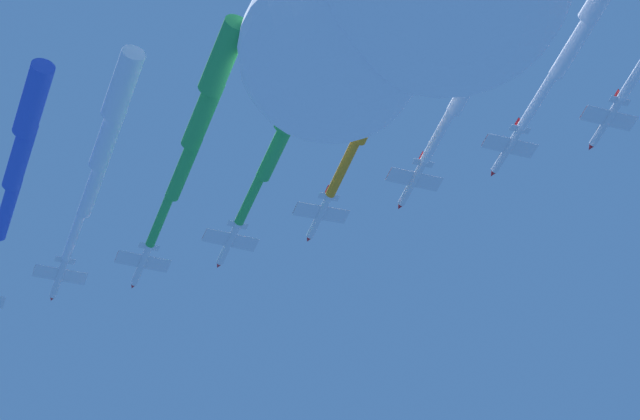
{
  "coord_description": "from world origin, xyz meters",
  "views": [
    {
      "loc": [
        60.36,
        -118.42,
        -4.19
      ],
      "look_at": [
        0.0,
        0.0,
        151.83
      ],
      "focal_mm": 76.63,
      "sensor_mm": 36.0,
      "label": 1
    }
  ],
  "objects_px": {
    "jet_starboard_inner": "(202,115)",
    "jet_port_outer": "(494,29)",
    "jet_port_mid": "(295,101)",
    "jet_lead": "(19,156)",
    "jet_port_inner": "(106,138)",
    "jet_starboard_mid": "(400,47)"
  },
  "relations": [
    {
      "from": "jet_starboard_mid",
      "to": "jet_port_inner",
      "type": "bearing_deg",
      "value": -175.91
    },
    {
      "from": "jet_port_inner",
      "to": "jet_port_outer",
      "type": "xyz_separation_m",
      "value": [
        57.63,
        7.44,
        -1.3
      ]
    },
    {
      "from": "jet_starboard_inner",
      "to": "jet_port_outer",
      "type": "xyz_separation_m",
      "value": [
        42.08,
        6.31,
        1.2
      ]
    },
    {
      "from": "jet_starboard_inner",
      "to": "jet_port_outer",
      "type": "bearing_deg",
      "value": 8.53
    },
    {
      "from": "jet_port_mid",
      "to": "jet_port_inner",
      "type": "bearing_deg",
      "value": -171.22
    },
    {
      "from": "jet_starboard_inner",
      "to": "jet_port_mid",
      "type": "bearing_deg",
      "value": 14.08
    },
    {
      "from": "jet_lead",
      "to": "jet_port_outer",
      "type": "bearing_deg",
      "value": 8.54
    },
    {
      "from": "jet_starboard_mid",
      "to": "jet_port_outer",
      "type": "height_order",
      "value": "jet_port_outer"
    },
    {
      "from": "jet_starboard_inner",
      "to": "jet_starboard_mid",
      "type": "distance_m",
      "value": 29.95
    },
    {
      "from": "jet_port_inner",
      "to": "jet_port_outer",
      "type": "relative_size",
      "value": 1.03
    },
    {
      "from": "jet_port_inner",
      "to": "jet_port_mid",
      "type": "height_order",
      "value": "jet_port_inner"
    },
    {
      "from": "jet_port_inner",
      "to": "jet_starboard_inner",
      "type": "xyz_separation_m",
      "value": [
        15.55,
        1.13,
        -2.49
      ]
    },
    {
      "from": "jet_starboard_inner",
      "to": "jet_port_mid",
      "type": "height_order",
      "value": "jet_starboard_inner"
    },
    {
      "from": "jet_starboard_inner",
      "to": "jet_port_mid",
      "type": "xyz_separation_m",
      "value": [
        13.18,
        3.3,
        -0.78
      ]
    },
    {
      "from": "jet_starboard_inner",
      "to": "jet_port_inner",
      "type": "bearing_deg",
      "value": -175.84
    },
    {
      "from": "jet_starboard_inner",
      "to": "jet_port_mid",
      "type": "distance_m",
      "value": 13.61
    },
    {
      "from": "jet_port_mid",
      "to": "jet_port_outer",
      "type": "height_order",
      "value": "jet_port_outer"
    },
    {
      "from": "jet_lead",
      "to": "jet_port_mid",
      "type": "distance_m",
      "value": 42.64
    },
    {
      "from": "jet_lead",
      "to": "jet_port_mid",
      "type": "relative_size",
      "value": 1.08
    },
    {
      "from": "jet_starboard_inner",
      "to": "jet_starboard_mid",
      "type": "xyz_separation_m",
      "value": [
        29.87,
        2.12,
        -0.41
      ]
    },
    {
      "from": "jet_port_inner",
      "to": "jet_port_mid",
      "type": "bearing_deg",
      "value": 8.78
    },
    {
      "from": "jet_lead",
      "to": "jet_port_inner",
      "type": "bearing_deg",
      "value": 13.62
    }
  ]
}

